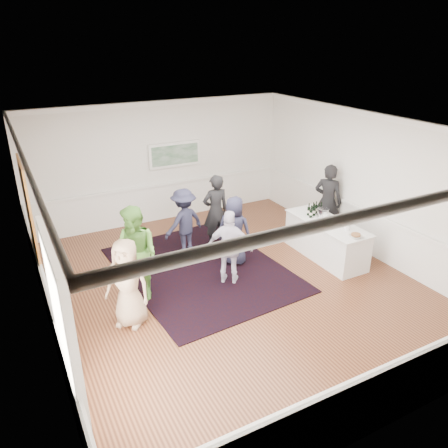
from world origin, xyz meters
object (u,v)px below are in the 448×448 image
ice_bucket (323,214)px  nut_bowl (356,236)px  bartender (328,201)px  guest_dark_a (184,222)px  guest_tan (127,283)px  guest_dark_b (216,211)px  guest_navy (234,231)px  serving_table (326,239)px  guest_green (136,254)px  guest_lilac (230,248)px

ice_bucket → nut_bowl: bearing=-92.1°
bartender → guest_dark_a: 3.59m
guest_tan → guest_dark_a: (1.91, 2.05, -0.02)m
bartender → guest_dark_b: bearing=38.3°
bartender → guest_tan: size_ratio=1.16×
guest_navy → ice_bucket: guest_navy is taller
guest_dark_a → nut_bowl: 3.76m
guest_tan → nut_bowl: size_ratio=5.87×
guest_dark_a → nut_bowl: size_ratio=5.70×
guest_navy → serving_table: bearing=-155.0°
guest_green → nut_bowl: bearing=41.5°
guest_navy → ice_bucket: size_ratio=5.96×
guest_navy → guest_tan: bearing=67.9°
guest_tan → guest_dark_b: size_ratio=0.92×
guest_dark_b → nut_bowl: (1.92, -2.61, 0.02)m
guest_dark_b → guest_tan: bearing=39.7°
bartender → guest_dark_b: (-2.67, 0.84, -0.05)m
bartender → guest_navy: size_ratio=1.21×
guest_lilac → guest_navy: size_ratio=1.01×
guest_navy → nut_bowl: size_ratio=5.60×
guest_dark_b → guest_navy: 0.98m
guest_lilac → guest_dark_b: guest_dark_b is taller
bartender → guest_lilac: bearing=70.5°
guest_tan → guest_navy: size_ratio=1.05×
guest_dark_a → guest_dark_b: guest_dark_b is taller
guest_dark_a → guest_navy: 1.22m
guest_navy → nut_bowl: (1.96, -1.63, 0.13)m
guest_navy → nut_bowl: bearing=-174.5°
guest_tan → guest_lilac: size_ratio=1.03×
guest_dark_b → nut_bowl: size_ratio=6.40×
serving_table → guest_navy: guest_navy is taller
bartender → ice_bucket: bartender is taller
guest_tan → ice_bucket: (4.70, 0.60, 0.17)m
bartender → guest_dark_a: bartender is taller
guest_green → guest_dark_b: bearing=87.9°
serving_table → nut_bowl: (-0.02, -0.90, 0.47)m
guest_navy → nut_bowl: 2.55m
guest_lilac → guest_dark_a: bearing=-42.9°
guest_lilac → guest_dark_a: (-0.30, 1.63, 0.00)m
guest_dark_b → ice_bucket: guest_dark_b is taller
guest_dark_a → guest_dark_b: (0.83, 0.05, 0.10)m
guest_dark_b → ice_bucket: bearing=144.7°
guest_green → guest_lilac: 1.86m
guest_tan → guest_navy: guest_tan is taller
serving_table → guest_tan: guest_tan is taller
guest_tan → guest_dark_a: bearing=89.6°
guest_dark_a → guest_tan: bearing=31.3°
bartender → guest_tan: bearing=68.9°
guest_navy → ice_bucket: 2.08m
nut_bowl → bartender: bearing=67.1°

